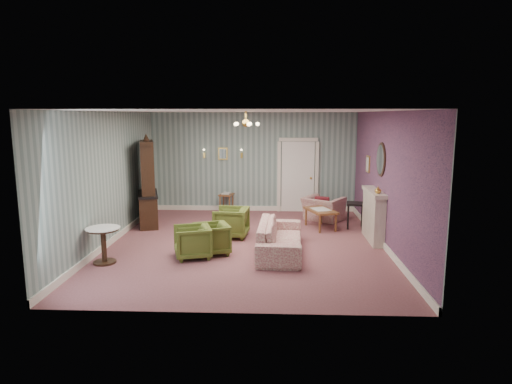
{
  "coord_description": "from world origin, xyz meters",
  "views": [
    {
      "loc": [
        0.61,
        -9.5,
        2.82
      ],
      "look_at": [
        0.2,
        0.4,
        1.1
      ],
      "focal_mm": 31.21,
      "sensor_mm": 36.0,
      "label": 1
    }
  ],
  "objects_px": {
    "olive_chair_b": "(211,237)",
    "wingback_chair": "(323,205)",
    "dresser": "(147,181)",
    "olive_chair_c": "(231,221)",
    "fireplace": "(373,215)",
    "side_table_black": "(355,216)",
    "olive_chair_a": "(192,240)",
    "pedestal_table": "(104,245)",
    "coffee_table": "(320,219)",
    "sofa_chintz": "(280,232)"
  },
  "relations": [
    {
      "from": "fireplace",
      "to": "pedestal_table",
      "type": "bearing_deg",
      "value": -161.82
    },
    {
      "from": "olive_chair_b",
      "to": "coffee_table",
      "type": "bearing_deg",
      "value": 111.64
    },
    {
      "from": "sofa_chintz",
      "to": "pedestal_table",
      "type": "distance_m",
      "value": 3.49
    },
    {
      "from": "olive_chair_c",
      "to": "sofa_chintz",
      "type": "relative_size",
      "value": 0.35
    },
    {
      "from": "side_table_black",
      "to": "pedestal_table",
      "type": "bearing_deg",
      "value": -151.35
    },
    {
      "from": "olive_chair_b",
      "to": "olive_chair_a",
      "type": "bearing_deg",
      "value": -72.99
    },
    {
      "from": "dresser",
      "to": "side_table_black",
      "type": "height_order",
      "value": "dresser"
    },
    {
      "from": "fireplace",
      "to": "side_table_black",
      "type": "distance_m",
      "value": 1.13
    },
    {
      "from": "pedestal_table",
      "to": "side_table_black",
      "type": "bearing_deg",
      "value": 28.65
    },
    {
      "from": "coffee_table",
      "to": "olive_chair_c",
      "type": "bearing_deg",
      "value": -157.77
    },
    {
      "from": "olive_chair_a",
      "to": "dresser",
      "type": "height_order",
      "value": "dresser"
    },
    {
      "from": "wingback_chair",
      "to": "coffee_table",
      "type": "bearing_deg",
      "value": 114.77
    },
    {
      "from": "olive_chair_b",
      "to": "wingback_chair",
      "type": "bearing_deg",
      "value": 119.64
    },
    {
      "from": "olive_chair_b",
      "to": "olive_chair_c",
      "type": "relative_size",
      "value": 0.91
    },
    {
      "from": "wingback_chair",
      "to": "olive_chair_c",
      "type": "bearing_deg",
      "value": 72.63
    },
    {
      "from": "olive_chair_b",
      "to": "olive_chair_c",
      "type": "xyz_separation_m",
      "value": [
        0.28,
        1.3,
        0.04
      ]
    },
    {
      "from": "wingback_chair",
      "to": "side_table_black",
      "type": "relative_size",
      "value": 1.49
    },
    {
      "from": "olive_chair_a",
      "to": "side_table_black",
      "type": "bearing_deg",
      "value": 107.49
    },
    {
      "from": "wingback_chair",
      "to": "fireplace",
      "type": "height_order",
      "value": "fireplace"
    },
    {
      "from": "dresser",
      "to": "pedestal_table",
      "type": "bearing_deg",
      "value": -106.56
    },
    {
      "from": "coffee_table",
      "to": "fireplace",
      "type": "bearing_deg",
      "value": -44.1
    },
    {
      "from": "dresser",
      "to": "pedestal_table",
      "type": "relative_size",
      "value": 3.26
    },
    {
      "from": "wingback_chair",
      "to": "pedestal_table",
      "type": "height_order",
      "value": "wingback_chair"
    },
    {
      "from": "dresser",
      "to": "fireplace",
      "type": "distance_m",
      "value": 5.68
    },
    {
      "from": "olive_chair_c",
      "to": "side_table_black",
      "type": "distance_m",
      "value": 3.18
    },
    {
      "from": "olive_chair_c",
      "to": "wingback_chair",
      "type": "xyz_separation_m",
      "value": [
        2.33,
        1.79,
        0.04
      ]
    },
    {
      "from": "olive_chair_b",
      "to": "pedestal_table",
      "type": "relative_size",
      "value": 0.99
    },
    {
      "from": "dresser",
      "to": "pedestal_table",
      "type": "height_order",
      "value": "dresser"
    },
    {
      "from": "fireplace",
      "to": "dresser",
      "type": "bearing_deg",
      "value": 167.14
    },
    {
      "from": "fireplace",
      "to": "sofa_chintz",
      "type": "bearing_deg",
      "value": -154.66
    },
    {
      "from": "dresser",
      "to": "coffee_table",
      "type": "distance_m",
      "value": 4.53
    },
    {
      "from": "olive_chair_b",
      "to": "pedestal_table",
      "type": "distance_m",
      "value": 2.09
    },
    {
      "from": "olive_chair_a",
      "to": "wingback_chair",
      "type": "xyz_separation_m",
      "value": [
        2.96,
        3.35,
        0.07
      ]
    },
    {
      "from": "olive_chair_a",
      "to": "side_table_black",
      "type": "distance_m",
      "value": 4.43
    },
    {
      "from": "olive_chair_b",
      "to": "dresser",
      "type": "bearing_deg",
      "value": -160.48
    },
    {
      "from": "side_table_black",
      "to": "fireplace",
      "type": "bearing_deg",
      "value": -79.05
    },
    {
      "from": "olive_chair_b",
      "to": "fireplace",
      "type": "height_order",
      "value": "fireplace"
    },
    {
      "from": "coffee_table",
      "to": "side_table_black",
      "type": "bearing_deg",
      "value": 2.62
    },
    {
      "from": "side_table_black",
      "to": "olive_chair_a",
      "type": "bearing_deg",
      "value": -145.87
    },
    {
      "from": "olive_chair_c",
      "to": "olive_chair_a",
      "type": "bearing_deg",
      "value": -16.34
    },
    {
      "from": "coffee_table",
      "to": "side_table_black",
      "type": "distance_m",
      "value": 0.87
    },
    {
      "from": "sofa_chintz",
      "to": "dresser",
      "type": "distance_m",
      "value": 4.14
    },
    {
      "from": "sofa_chintz",
      "to": "fireplace",
      "type": "bearing_deg",
      "value": -62.03
    },
    {
      "from": "dresser",
      "to": "olive_chair_c",
      "type": "bearing_deg",
      "value": -42.46
    },
    {
      "from": "olive_chair_b",
      "to": "sofa_chintz",
      "type": "bearing_deg",
      "value": 75.39
    },
    {
      "from": "fireplace",
      "to": "olive_chair_b",
      "type": "bearing_deg",
      "value": -162.14
    },
    {
      "from": "fireplace",
      "to": "coffee_table",
      "type": "xyz_separation_m",
      "value": [
        -1.08,
        1.05,
        -0.33
      ]
    },
    {
      "from": "olive_chair_a",
      "to": "olive_chair_b",
      "type": "xyz_separation_m",
      "value": [
        0.34,
        0.26,
        -0.01
      ]
    },
    {
      "from": "fireplace",
      "to": "pedestal_table",
      "type": "height_order",
      "value": "fireplace"
    },
    {
      "from": "wingback_chair",
      "to": "side_table_black",
      "type": "height_order",
      "value": "wingback_chair"
    }
  ]
}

